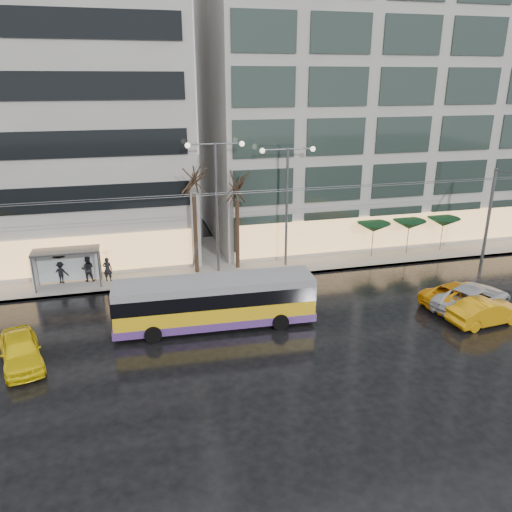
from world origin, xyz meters
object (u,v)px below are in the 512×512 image
object	(u,v)px
bus_shelter	(61,260)
trolleybus	(215,304)
taxi_a	(21,351)
street_lamp_near	(216,190)

from	to	relation	value
bus_shelter	trolleybus	bearing A→B (deg)	-41.86
taxi_a	trolleybus	bearing A→B (deg)	-5.69
trolleybus	street_lamp_near	size ratio (longest dim) A/B	1.22
bus_shelter	street_lamp_near	world-z (taller)	street_lamp_near
street_lamp_near	bus_shelter	bearing A→B (deg)	-179.37
street_lamp_near	taxi_a	bearing A→B (deg)	-139.76
trolleybus	taxi_a	size ratio (longest dim) A/B	2.51
trolleybus	taxi_a	distance (m)	9.91
street_lamp_near	taxi_a	xyz separation A→B (m)	(-11.35, -9.61, -5.24)
street_lamp_near	taxi_a	world-z (taller)	street_lamp_near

